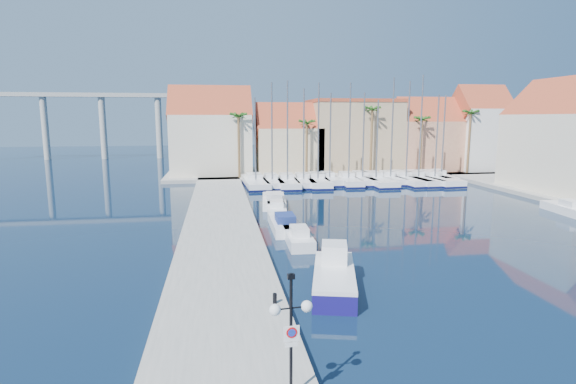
% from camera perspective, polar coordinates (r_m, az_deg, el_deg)
% --- Properties ---
extents(ground, '(260.00, 260.00, 0.00)m').
position_cam_1_polar(ground, '(26.77, 11.69, -10.71)').
color(ground, black).
rests_on(ground, ground).
extents(quay_west, '(6.00, 77.00, 0.50)m').
position_cam_1_polar(quay_west, '(38.02, -8.58, -4.18)').
color(quay_west, gray).
rests_on(quay_west, ground).
extents(shore_north, '(54.00, 16.00, 0.50)m').
position_cam_1_polar(shore_north, '(74.51, 5.98, 2.54)').
color(shore_north, gray).
rests_on(shore_north, ground).
extents(lamp_post, '(1.36, 0.47, 4.03)m').
position_cam_1_polar(lamp_post, '(14.17, 0.39, -15.56)').
color(lamp_post, black).
rests_on(lamp_post, quay_west).
extents(bollard, '(0.20, 0.20, 0.49)m').
position_cam_1_polar(bollard, '(21.65, -1.69, -13.35)').
color(bollard, black).
rests_on(bollard, quay_west).
extents(fishing_boat, '(3.63, 6.70, 2.23)m').
position_cam_1_polar(fishing_boat, '(24.64, 5.88, -10.52)').
color(fishing_boat, '#16105D').
rests_on(fishing_boat, ground).
extents(motorboat_west_0, '(1.87, 5.40, 1.40)m').
position_cam_1_polar(motorboat_west_0, '(32.96, 1.32, -5.73)').
color(motorboat_west_0, white).
rests_on(motorboat_west_0, ground).
extents(motorboat_west_1, '(2.26, 6.68, 1.40)m').
position_cam_1_polar(motorboat_west_1, '(37.12, -0.48, -4.00)').
color(motorboat_west_1, white).
rests_on(motorboat_west_1, ground).
extents(motorboat_west_2, '(2.27, 5.59, 1.40)m').
position_cam_1_polar(motorboat_west_2, '(43.04, -1.47, -2.12)').
color(motorboat_west_2, white).
rests_on(motorboat_west_2, ground).
extents(motorboat_west_3, '(3.06, 7.45, 1.40)m').
position_cam_1_polar(motorboat_west_3, '(47.41, -1.83, -1.05)').
color(motorboat_west_3, white).
rests_on(motorboat_west_3, ground).
extents(motorboat_east_1, '(2.24, 5.69, 1.40)m').
position_cam_1_polar(motorboat_east_1, '(50.79, 31.92, -1.78)').
color(motorboat_east_1, white).
rests_on(motorboat_east_1, ground).
extents(sailboat_0, '(3.27, 10.87, 11.69)m').
position_cam_1_polar(sailboat_0, '(60.48, -4.20, 1.27)').
color(sailboat_0, white).
rests_on(sailboat_0, ground).
extents(sailboat_1, '(2.63, 9.08, 13.64)m').
position_cam_1_polar(sailboat_1, '(60.51, -2.09, 1.34)').
color(sailboat_1, white).
rests_on(sailboat_1, ground).
extents(sailboat_2, '(3.10, 10.21, 13.82)m').
position_cam_1_polar(sailboat_2, '(60.39, -0.13, 1.31)').
color(sailboat_2, white).
rests_on(sailboat_2, ground).
extents(sailboat_3, '(2.93, 9.46, 12.88)m').
position_cam_1_polar(sailboat_3, '(61.07, 1.91, 1.40)').
color(sailboat_3, white).
rests_on(sailboat_3, ground).
extents(sailboat_4, '(3.65, 10.66, 13.66)m').
position_cam_1_polar(sailboat_4, '(61.43, 3.74, 1.42)').
color(sailboat_4, white).
rests_on(sailboat_4, ground).
extents(sailboat_5, '(2.21, 8.22, 12.41)m').
position_cam_1_polar(sailboat_5, '(62.86, 5.20, 1.61)').
color(sailboat_5, white).
rests_on(sailboat_5, ground).
extents(sailboat_6, '(3.02, 9.55, 13.72)m').
position_cam_1_polar(sailboat_6, '(62.64, 7.58, 1.54)').
color(sailboat_6, white).
rests_on(sailboat_6, ground).
extents(sailboat_7, '(2.66, 8.87, 12.49)m').
position_cam_1_polar(sailboat_7, '(63.91, 9.30, 1.64)').
color(sailboat_7, white).
rests_on(sailboat_7, ground).
extents(sailboat_8, '(3.19, 11.30, 11.51)m').
position_cam_1_polar(sailboat_8, '(63.62, 10.89, 1.52)').
color(sailboat_8, white).
rests_on(sailboat_8, ground).
extents(sailboat_9, '(2.28, 8.41, 14.51)m').
position_cam_1_polar(sailboat_9, '(65.02, 12.72, 1.71)').
color(sailboat_9, white).
rests_on(sailboat_9, ground).
extents(sailboat_10, '(3.99, 11.65, 14.02)m').
position_cam_1_polar(sailboat_10, '(65.45, 14.47, 1.63)').
color(sailboat_10, white).
rests_on(sailboat_10, ground).
extents(sailboat_11, '(3.67, 11.48, 14.85)m').
position_cam_1_polar(sailboat_11, '(66.07, 15.95, 1.65)').
color(sailboat_11, white).
rests_on(sailboat_11, ground).
extents(sailboat_12, '(3.83, 12.18, 12.22)m').
position_cam_1_polar(sailboat_12, '(67.01, 17.82, 1.63)').
color(sailboat_12, white).
rests_on(sailboat_12, ground).
extents(sailboat_13, '(2.75, 8.39, 12.24)m').
position_cam_1_polar(sailboat_13, '(68.83, 18.72, 1.83)').
color(sailboat_13, white).
rests_on(sailboat_13, ground).
extents(building_0, '(12.30, 9.00, 13.50)m').
position_cam_1_polar(building_0, '(70.53, -9.75, 7.18)').
color(building_0, beige).
rests_on(building_0, shore_north).
extents(building_1, '(10.30, 8.00, 11.00)m').
position_cam_1_polar(building_1, '(71.44, 0.01, 6.36)').
color(building_1, '#C9B18D').
rests_on(building_1, shore_north).
extents(building_2, '(14.20, 10.20, 11.50)m').
position_cam_1_polar(building_2, '(74.86, 8.30, 7.14)').
color(building_2, tan).
rests_on(building_2, shore_north).
extents(building_3, '(10.30, 8.00, 12.00)m').
position_cam_1_polar(building_3, '(78.35, 16.98, 6.63)').
color(building_3, tan).
rests_on(building_3, shore_north).
extents(building_4, '(8.30, 8.00, 14.00)m').
position_cam_1_polar(building_4, '(81.78, 23.06, 7.17)').
color(building_4, white).
rests_on(building_4, shore_north).
extents(building_6, '(9.00, 14.30, 13.50)m').
position_cam_1_polar(building_6, '(62.84, 32.08, 5.62)').
color(building_6, beige).
rests_on(building_6, shore_east).
extents(palm_0, '(2.60, 2.60, 10.15)m').
position_cam_1_polar(palm_0, '(65.55, -6.32, 9.33)').
color(palm_0, brown).
rests_on(palm_0, shore_north).
extents(palm_1, '(2.60, 2.60, 9.15)m').
position_cam_1_polar(palm_1, '(66.78, 2.40, 8.57)').
color(palm_1, brown).
rests_on(palm_1, shore_north).
extents(palm_2, '(2.60, 2.60, 11.15)m').
position_cam_1_polar(palm_2, '(69.43, 10.65, 10.01)').
color(palm_2, brown).
rests_on(palm_2, shore_north).
extents(palm_3, '(2.60, 2.60, 9.65)m').
position_cam_1_polar(palm_3, '(72.48, 16.66, 8.63)').
color(palm_3, brown).
rests_on(palm_3, shore_north).
extents(palm_4, '(2.60, 2.60, 10.65)m').
position_cam_1_polar(palm_4, '(76.25, 22.19, 9.06)').
color(palm_4, brown).
rests_on(palm_4, shore_north).
extents(viaduct, '(48.00, 2.20, 14.45)m').
position_cam_1_polar(viaduct, '(109.66, -25.14, 9.14)').
color(viaduct, '#9E9E99').
rests_on(viaduct, ground).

